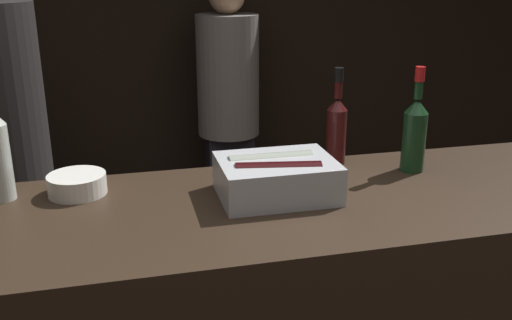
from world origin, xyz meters
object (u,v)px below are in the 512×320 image
Objects in this scene: bowl_white at (77,184)px; person_in_hoodie at (2,141)px; ice_bin_with_bottles at (276,176)px; person_blond_tee at (228,106)px; red_wine_bottle_burgundy at (415,131)px; red_wine_bottle_black_foil at (337,126)px.

bowl_white is 0.10× the size of person_in_hoodie.
person_in_hoodie reaches higher than ice_bin_with_bottles.
person_blond_tee is at bearing -29.73° from person_in_hoodie.
person_in_hoodie is 1.07× the size of person_blond_tee.
ice_bin_with_bottles is at bearing -109.58° from person_in_hoodie.
bowl_white is 0.50× the size of red_wine_bottle_burgundy.
person_blond_tee is at bearing 83.35° from ice_bin_with_bottles.
ice_bin_with_bottles reaches higher than bowl_white.
red_wine_bottle_burgundy is at bearing 112.54° from person_blond_tee.
red_wine_bottle_black_foil is (0.28, 0.24, 0.07)m from ice_bin_with_bottles.
ice_bin_with_bottles is 0.20× the size of person_blond_tee.
person_in_hoodie reaches higher than bowl_white.
bowl_white is (-0.57, 0.16, -0.03)m from ice_bin_with_bottles.
red_wine_bottle_burgundy is (1.08, -0.05, 0.10)m from bowl_white.
person_in_hoodie is 1.35m from person_blond_tee.
bowl_white is 1.02m from person_in_hoodie.
ice_bin_with_bottles is 1.97× the size of bowl_white.
ice_bin_with_bottles is 1.81m from person_blond_tee.
person_blond_tee is (1.16, 0.69, -0.07)m from person_in_hoodie.
red_wine_bottle_burgundy reaches higher than bowl_white.
person_in_hoodie is at bearing 130.91° from ice_bin_with_bottles.
red_wine_bottle_black_foil is 0.20× the size of person_blond_tee.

